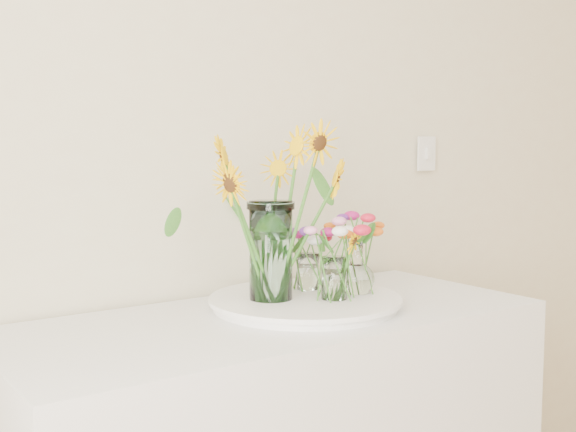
# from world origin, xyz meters

# --- Properties ---
(tray) EXTENTS (0.49, 0.49, 0.02)m
(tray) POSITION_xyz_m (-0.20, 1.95, 0.91)
(tray) COLOR white
(tray) RESTS_ON counter
(mason_jar) EXTENTS (0.14, 0.14, 0.26)m
(mason_jar) POSITION_xyz_m (-0.29, 1.98, 1.06)
(mason_jar) COLOR #AAD2CD
(mason_jar) RESTS_ON tray
(sunflower_bouquet) EXTENTS (0.71, 0.71, 0.49)m
(sunflower_bouquet) POSITION_xyz_m (-0.29, 1.98, 1.17)
(sunflower_bouquet) COLOR #FFC105
(sunflower_bouquet) RESTS_ON tray
(small_vase_a) EXTENTS (0.08, 0.08, 0.12)m
(small_vase_a) POSITION_xyz_m (-0.15, 1.88, 0.98)
(small_vase_a) COLOR white
(small_vase_a) RESTS_ON tray
(wildflower_posy_a) EXTENTS (0.21, 0.21, 0.21)m
(wildflower_posy_a) POSITION_xyz_m (-0.15, 1.88, 1.03)
(wildflower_posy_a) COLOR orange
(wildflower_posy_a) RESTS_ON tray
(small_vase_b) EXTENTS (0.13, 0.13, 0.14)m
(small_vase_b) POSITION_xyz_m (-0.06, 1.91, 1.00)
(small_vase_b) COLOR white
(small_vase_b) RESTS_ON tray
(wildflower_posy_b) EXTENTS (0.20, 0.20, 0.23)m
(wildflower_posy_b) POSITION_xyz_m (-0.06, 1.91, 1.04)
(wildflower_posy_b) COLOR orange
(wildflower_posy_b) RESTS_ON tray
(small_vase_c) EXTENTS (0.07, 0.07, 0.11)m
(small_vase_c) POSITION_xyz_m (-0.13, 2.03, 0.98)
(small_vase_c) COLOR white
(small_vase_c) RESTS_ON tray
(wildflower_posy_c) EXTENTS (0.21, 0.21, 0.20)m
(wildflower_posy_c) POSITION_xyz_m (-0.13, 2.03, 1.02)
(wildflower_posy_c) COLOR orange
(wildflower_posy_c) RESTS_ON tray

